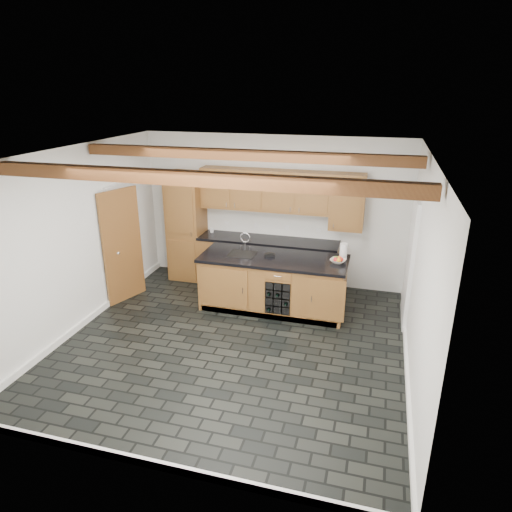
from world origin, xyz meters
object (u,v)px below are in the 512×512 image
at_px(fruit_bowl, 338,261).
at_px(paper_towel, 343,251).
at_px(island, 273,283).
at_px(kitchen_scale, 270,255).

relative_size(fruit_bowl, paper_towel, 0.95).
bearing_deg(paper_towel, island, -166.36).
bearing_deg(paper_towel, kitchen_scale, -169.76).
height_order(island, fruit_bowl, fruit_bowl).
bearing_deg(kitchen_scale, paper_towel, -7.15).
height_order(kitchen_scale, fruit_bowl, fruit_bowl).
distance_m(island, kitchen_scale, 0.50).
distance_m(kitchen_scale, fruit_bowl, 1.14).
bearing_deg(fruit_bowl, paper_towel, 74.64).
distance_m(island, fruit_bowl, 1.17).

